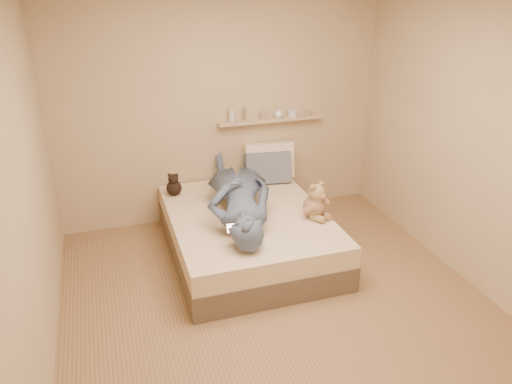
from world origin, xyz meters
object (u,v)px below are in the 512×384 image
object	(u,v)px
pillow_grey	(268,168)
wall_shelf	(270,120)
bed	(247,234)
teddy_bear	(316,203)
person	(239,194)
game_console	(238,228)
pillow_cream	(269,160)
dark_plush	(174,186)

from	to	relation	value
pillow_grey	wall_shelf	bearing A→B (deg)	66.20
bed	wall_shelf	size ratio (longest dim) A/B	1.58
teddy_bear	person	world-z (taller)	person
game_console	person	size ratio (longest dim) A/B	0.12
pillow_grey	wall_shelf	distance (m)	0.54
pillow_cream	wall_shelf	bearing A→B (deg)	64.18
person	wall_shelf	xyz separation A→B (m)	(0.63, 0.87, 0.45)
pillow_grey	person	distance (m)	0.84
pillow_cream	person	world-z (taller)	pillow_cream
pillow_cream	wall_shelf	size ratio (longest dim) A/B	0.46
teddy_bear	dark_plush	xyz separation A→B (m)	(-1.21, 0.93, -0.04)
teddy_bear	pillow_cream	distance (m)	1.11
bed	pillow_cream	bearing A→B (deg)	58.34
pillow_grey	pillow_cream	bearing A→B (deg)	67.37
pillow_grey	person	size ratio (longest dim) A/B	0.29
pillow_cream	pillow_grey	size ratio (longest dim) A/B	1.10
person	wall_shelf	size ratio (longest dim) A/B	1.42
pillow_grey	wall_shelf	xyz separation A→B (m)	(0.10, 0.22, 0.48)
pillow_cream	teddy_bear	bearing A→B (deg)	-85.33
bed	person	size ratio (longest dim) A/B	1.12
dark_plush	pillow_grey	xyz separation A→B (m)	(1.06, 0.04, 0.06)
teddy_bear	pillow_cream	bearing A→B (deg)	94.67
game_console	person	world-z (taller)	person
bed	pillow_cream	distance (m)	1.06
game_console	pillow_cream	distance (m)	1.60
bed	game_console	bearing A→B (deg)	-114.08
dark_plush	game_console	bearing A→B (deg)	-73.79
person	dark_plush	bearing A→B (deg)	-38.15
pillow_cream	wall_shelf	xyz separation A→B (m)	(0.04, 0.08, 0.45)
dark_plush	pillow_grey	size ratio (longest dim) A/B	0.50
bed	teddy_bear	bearing A→B (deg)	-24.66
dark_plush	wall_shelf	bearing A→B (deg)	12.39
teddy_bear	pillow_grey	distance (m)	0.98
bed	dark_plush	size ratio (longest dim) A/B	7.58
game_console	bed	bearing A→B (deg)	65.92
bed	teddy_bear	world-z (taller)	teddy_bear
pillow_cream	person	xyz separation A→B (m)	(-0.59, -0.79, 0.00)
dark_plush	pillow_grey	bearing A→B (deg)	1.94
teddy_bear	wall_shelf	distance (m)	1.29
teddy_bear	person	bearing A→B (deg)	155.35
pillow_grey	bed	bearing A→B (deg)	-123.31
pillow_cream	person	size ratio (longest dim) A/B	0.32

